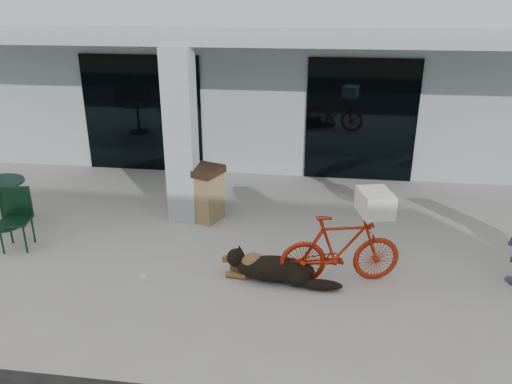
# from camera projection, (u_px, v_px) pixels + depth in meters

# --- Properties ---
(ground) EXTENTS (80.00, 80.00, 0.00)m
(ground) POSITION_uv_depth(u_px,v_px,m) (245.00, 289.00, 7.09)
(ground) COLOR #B5B3AB
(ground) RESTS_ON ground
(building) EXTENTS (22.00, 7.00, 4.50)m
(building) POSITION_uv_depth(u_px,v_px,m) (292.00, 59.00, 14.12)
(building) COLOR #A1AEB7
(building) RESTS_ON ground
(storefront_glass_left) EXTENTS (2.80, 0.06, 2.70)m
(storefront_glass_left) POSITION_uv_depth(u_px,v_px,m) (143.00, 114.00, 11.61)
(storefront_glass_left) COLOR black
(storefront_glass_left) RESTS_ON ground
(storefront_glass_right) EXTENTS (2.40, 0.06, 2.70)m
(storefront_glass_right) POSITION_uv_depth(u_px,v_px,m) (361.00, 121.00, 10.97)
(storefront_glass_right) COLOR black
(storefront_glass_right) RESTS_ON ground
(column) EXTENTS (0.50, 0.50, 3.12)m
(column) POSITION_uv_depth(u_px,v_px,m) (181.00, 138.00, 8.84)
(column) COLOR #A1AEB7
(column) RESTS_ON ground
(overhang) EXTENTS (22.00, 2.80, 0.18)m
(overhang) POSITION_uv_depth(u_px,v_px,m) (274.00, 36.00, 9.25)
(overhang) COLOR #A1AEB7
(overhang) RESTS_ON column
(bicycle) EXTENTS (1.83, 0.92, 1.06)m
(bicycle) POSITION_uv_depth(u_px,v_px,m) (340.00, 249.00, 7.10)
(bicycle) COLOR #B0250E
(bicycle) RESTS_ON ground
(laundry_basket) EXTENTS (0.54, 0.64, 0.33)m
(laundry_basket) POSITION_uv_depth(u_px,v_px,m) (375.00, 203.00, 6.89)
(laundry_basket) COLOR white
(laundry_basket) RESTS_ON bicycle
(dog) EXTENTS (1.36, 0.59, 0.44)m
(dog) POSITION_uv_depth(u_px,v_px,m) (275.00, 267.00, 7.23)
(dog) COLOR black
(dog) RESTS_ON ground
(cup_near_dog) EXTENTS (0.11, 0.11, 0.11)m
(cup_near_dog) POSITION_uv_depth(u_px,v_px,m) (143.00, 279.00, 7.25)
(cup_near_dog) COLOR white
(cup_near_dog) RESTS_ON ground
(cafe_table_near) EXTENTS (1.22, 1.22, 0.86)m
(cafe_table_near) POSITION_uv_depth(u_px,v_px,m) (1.00, 204.00, 8.91)
(cafe_table_near) COLOR #133723
(cafe_table_near) RESTS_ON ground
(cafe_chair_near) EXTENTS (0.55, 0.58, 1.01)m
(cafe_chair_near) POSITION_uv_depth(u_px,v_px,m) (15.00, 220.00, 8.09)
(cafe_chair_near) COLOR #133723
(cafe_chair_near) RESTS_ON ground
(trash_receptacle) EXTENTS (0.78, 0.78, 1.03)m
(trash_receptacle) POSITION_uv_depth(u_px,v_px,m) (204.00, 193.00, 9.17)
(trash_receptacle) COLOR olive
(trash_receptacle) RESTS_ON ground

